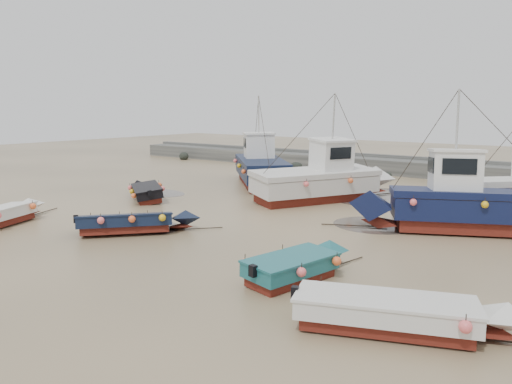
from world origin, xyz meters
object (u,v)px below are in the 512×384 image
dinghy_2 (299,262)px  person (299,197)px  cabin_boat_1 (324,178)px  cabin_boat_2 (462,202)px  dinghy_3 (401,311)px  dinghy_4 (147,190)px  dinghy_1 (134,221)px  cabin_boat_0 (260,166)px

dinghy_2 → person: bearing=133.7°
dinghy_2 → cabin_boat_1: cabin_boat_1 is taller
cabin_boat_1 → cabin_boat_2: same height
dinghy_3 → dinghy_4: 20.69m
dinghy_1 → dinghy_4: size_ratio=0.99×
cabin_boat_2 → person: (-10.34, 3.05, -1.33)m
dinghy_4 → cabin_boat_2: 17.60m
dinghy_1 → dinghy_3: (13.00, -2.44, -0.01)m
dinghy_2 → cabin_boat_2: cabin_boat_2 is taller
cabin_boat_1 → person: cabin_boat_1 is taller
dinghy_3 → person: dinghy_3 is taller
dinghy_4 → person: 9.27m
dinghy_2 → cabin_boat_2: bearing=87.6°
dinghy_4 → cabin_boat_2: bearing=-45.0°
cabin_boat_0 → dinghy_1: bearing=-118.7°
cabin_boat_1 → cabin_boat_2: 9.01m
person → dinghy_1: bearing=62.4°
person → cabin_boat_1: bearing=151.7°
dinghy_4 → person: size_ratio=3.12×
dinghy_2 → person: (-7.94, 12.66, -0.56)m
cabin_boat_2 → person: bearing=47.3°
dinghy_2 → cabin_boat_2: (2.40, 9.62, 0.77)m
cabin_boat_1 → dinghy_1: bearing=-76.2°
dinghy_3 → cabin_boat_1: 17.51m
dinghy_2 → dinghy_3: bearing=-11.7°
dinghy_1 → dinghy_3: size_ratio=0.81×
dinghy_1 → cabin_boat_0: bearing=146.6°
dinghy_2 → dinghy_3: size_ratio=0.81×
cabin_boat_1 → person: size_ratio=5.85×
dinghy_1 → dinghy_4: same height
dinghy_2 → cabin_boat_1: bearing=127.8°
dinghy_1 → cabin_boat_1: (2.82, 11.78, 0.78)m
person → dinghy_2: bearing=99.4°
dinghy_1 → cabin_boat_2: 14.46m
dinghy_4 → cabin_boat_0: 9.14m
person → dinghy_3: bearing=107.0°
cabin_boat_0 → cabin_boat_2: size_ratio=0.93×
cabin_boat_0 → person: bearing=-73.1°
dinghy_2 → cabin_boat_0: size_ratio=0.58×
dinghy_1 → dinghy_2: (8.96, -0.71, 0.02)m
dinghy_3 → dinghy_2: bearing=-135.2°
dinghy_1 → cabin_boat_2: cabin_boat_2 is taller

